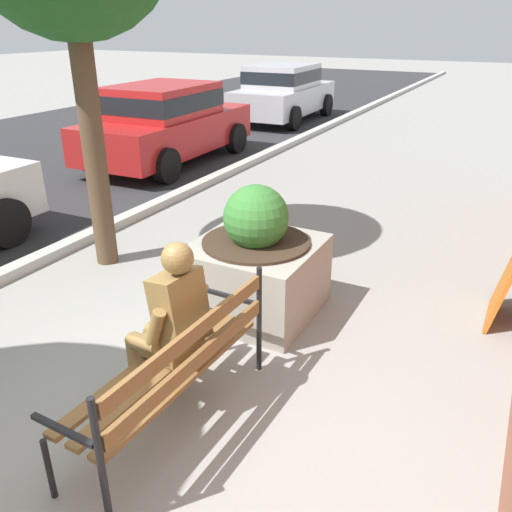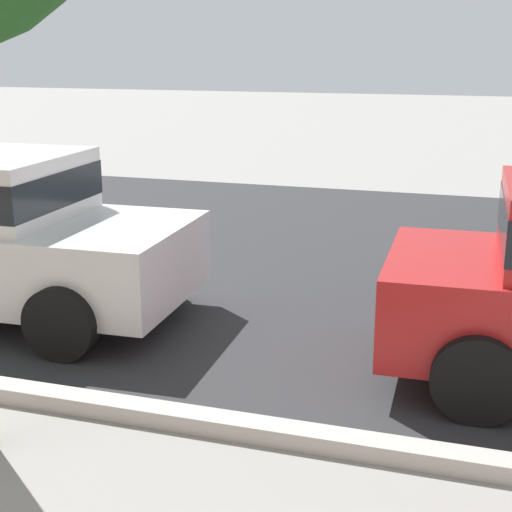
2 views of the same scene
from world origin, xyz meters
name	(u,v)px [view 2 (image 2 of 2)]	position (x,y,z in m)	size (l,w,h in m)	color
street_surface	(86,236)	(0.00, 7.50, 0.00)	(60.00, 9.00, 0.01)	#2D2D30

